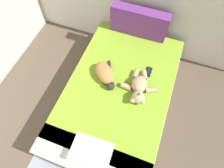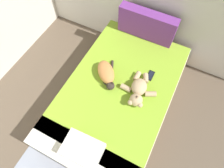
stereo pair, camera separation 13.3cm
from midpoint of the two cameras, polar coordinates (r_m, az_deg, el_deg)
The scene contains 6 objects.
bed at distance 2.58m, azimuth 3.30°, elevation -3.75°, with size 1.29×2.07×0.47m.
patterned_cushion at distance 2.78m, azimuth 11.58°, elevation 16.57°, with size 0.78×0.15×0.40m.
cat at distance 2.39m, azimuth -0.04°, elevation 3.05°, with size 0.37×0.42×0.15m.
teddy_bear at distance 2.30m, azimuth 9.35°, elevation -2.04°, with size 0.43×0.50×0.16m.
cell_phone at distance 2.51m, azimuth 12.68°, elevation 2.38°, with size 0.07×0.15×0.01m.
throw_pillow at distance 2.08m, azimuth -6.73°, elevation -18.59°, with size 0.40×0.28×0.11m, color white.
Camera 2 is at (2.20, 2.09, 2.55)m, focal length 31.19 mm.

